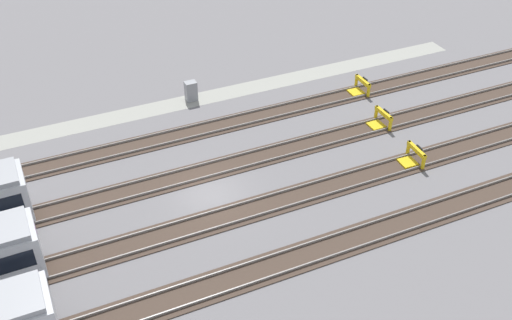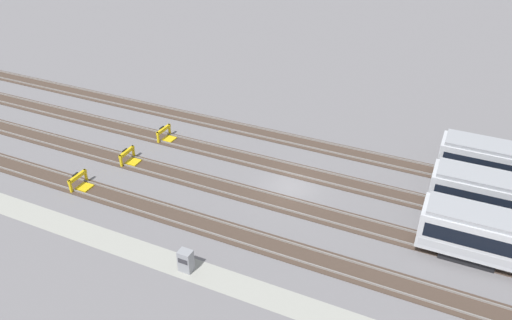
{
  "view_description": "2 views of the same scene",
  "coord_description": "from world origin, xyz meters",
  "px_view_note": "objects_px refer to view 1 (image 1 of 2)",
  "views": [
    {
      "loc": [
        9.47,
        27.96,
        24.27
      ],
      "look_at": [
        -3.11,
        -0.0,
        1.8
      ],
      "focal_mm": 42.0,
      "sensor_mm": 36.0,
      "label": 1
    },
    {
      "loc": [
        11.48,
        -31.7,
        23.71
      ],
      "look_at": [
        -3.11,
        -0.0,
        1.8
      ],
      "focal_mm": 35.0,
      "sensor_mm": 36.0,
      "label": 2
    }
  ],
  "objects_px": {
    "bumper_stop_middle_track": "(413,157)",
    "bumper_stop_near_inner_track": "(380,120)",
    "bumper_stop_nearest_track": "(360,87)",
    "electrical_cabinet": "(191,91)"
  },
  "relations": [
    {
      "from": "bumper_stop_near_inner_track",
      "to": "bumper_stop_middle_track",
      "type": "xyz_separation_m",
      "value": [
        0.63,
        4.82,
        0.0
      ]
    },
    {
      "from": "bumper_stop_middle_track",
      "to": "bumper_stop_near_inner_track",
      "type": "bearing_deg",
      "value": -97.42
    },
    {
      "from": "bumper_stop_nearest_track",
      "to": "electrical_cabinet",
      "type": "relative_size",
      "value": 1.25
    },
    {
      "from": "bumper_stop_nearest_track",
      "to": "bumper_stop_near_inner_track",
      "type": "bearing_deg",
      "value": 75.37
    },
    {
      "from": "bumper_stop_nearest_track",
      "to": "bumper_stop_middle_track",
      "type": "xyz_separation_m",
      "value": [
        1.89,
        9.65,
        0.0
      ]
    },
    {
      "from": "bumper_stop_near_inner_track",
      "to": "bumper_stop_middle_track",
      "type": "distance_m",
      "value": 4.86
    },
    {
      "from": "bumper_stop_nearest_track",
      "to": "electrical_cabinet",
      "type": "distance_m",
      "value": 13.56
    },
    {
      "from": "bumper_stop_nearest_track",
      "to": "bumper_stop_near_inner_track",
      "type": "xyz_separation_m",
      "value": [
        1.26,
        4.84,
        0.0
      ]
    },
    {
      "from": "bumper_stop_nearest_track",
      "to": "bumper_stop_near_inner_track",
      "type": "relative_size",
      "value": 1.0
    },
    {
      "from": "bumper_stop_middle_track",
      "to": "electrical_cabinet",
      "type": "bearing_deg",
      "value": -52.38
    }
  ]
}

